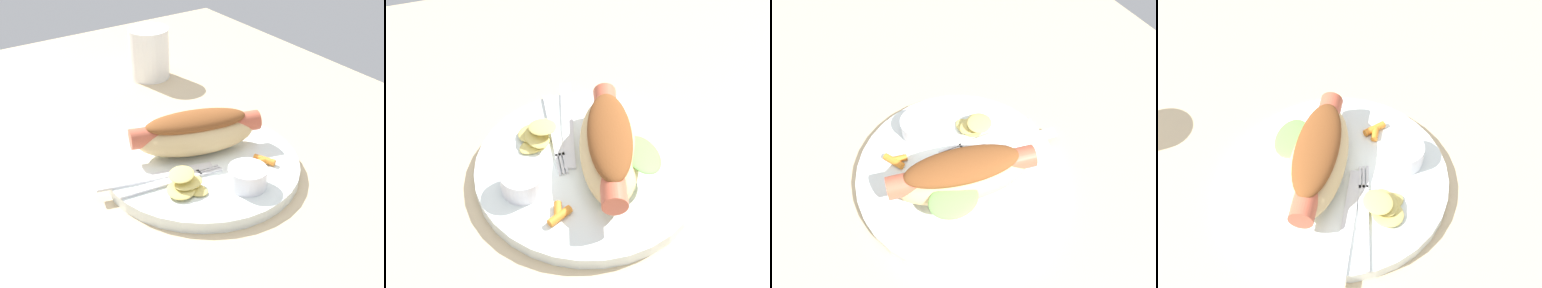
% 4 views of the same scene
% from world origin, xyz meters
% --- Properties ---
extents(ground_plane, '(1.20, 0.90, 0.02)m').
position_xyz_m(ground_plane, '(0.00, 0.00, -0.01)').
color(ground_plane, tan).
extents(plate, '(0.27, 0.27, 0.02)m').
position_xyz_m(plate, '(0.01, 0.01, 0.01)').
color(plate, white).
rests_on(plate, ground_plane).
extents(hot_dog, '(0.11, 0.18, 0.06)m').
position_xyz_m(hot_dog, '(-0.01, 0.02, 0.05)').
color(hot_dog, '#DBB77A').
rests_on(hot_dog, plate).
extents(sauce_ramekin, '(0.05, 0.05, 0.03)m').
position_xyz_m(sauce_ramekin, '(0.09, 0.02, 0.03)').
color(sauce_ramekin, white).
rests_on(sauce_ramekin, plate).
extents(fork, '(0.03, 0.14, 0.00)m').
position_xyz_m(fork, '(0.03, -0.05, 0.02)').
color(fork, silver).
rests_on(fork, plate).
extents(knife, '(0.05, 0.15, 0.00)m').
position_xyz_m(knife, '(0.01, -0.06, 0.02)').
color(knife, silver).
rests_on(knife, plate).
extents(chips_pile, '(0.06, 0.06, 0.03)m').
position_xyz_m(chips_pile, '(0.06, -0.05, 0.03)').
color(chips_pile, '#DAC465').
rests_on(chips_pile, plate).
extents(carrot_garnish, '(0.03, 0.03, 0.01)m').
position_xyz_m(carrot_garnish, '(0.06, 0.07, 0.02)').
color(carrot_garnish, orange).
rests_on(carrot_garnish, plate).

